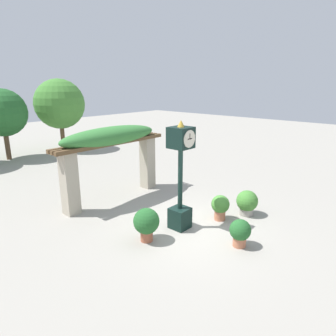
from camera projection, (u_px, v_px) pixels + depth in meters
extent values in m
plane|color=gray|center=(188.00, 227.00, 9.52)|extent=(60.00, 60.00, 0.00)
cube|color=black|center=(180.00, 218.00, 9.43)|extent=(0.56, 0.56, 0.66)
cylinder|color=black|center=(180.00, 180.00, 9.08)|extent=(0.15, 0.15, 1.88)
cylinder|color=gold|center=(181.00, 149.00, 8.82)|extent=(0.23, 0.23, 0.04)
cube|color=black|center=(181.00, 138.00, 8.73)|extent=(0.62, 0.62, 0.62)
cylinder|color=beige|center=(189.00, 139.00, 8.52)|extent=(0.51, 0.02, 0.51)
cylinder|color=beige|center=(172.00, 136.00, 8.93)|extent=(0.51, 0.02, 0.51)
cube|color=black|center=(190.00, 139.00, 8.51)|extent=(0.18, 0.01, 0.02)
cube|color=black|center=(190.00, 136.00, 8.49)|extent=(0.02, 0.01, 0.16)
cone|color=gold|center=(181.00, 123.00, 8.61)|extent=(0.22, 0.22, 0.20)
cube|color=#A89E89|center=(70.00, 184.00, 10.25)|extent=(0.48, 0.48, 2.20)
cube|color=#A89E89|center=(147.00, 163.00, 12.93)|extent=(0.48, 0.48, 2.20)
cube|color=brown|center=(115.00, 143.00, 11.11)|extent=(4.82, 0.16, 0.14)
cube|color=brown|center=(111.00, 142.00, 11.27)|extent=(4.82, 0.16, 0.14)
cube|color=brown|center=(107.00, 142.00, 11.42)|extent=(4.82, 0.16, 0.14)
ellipsoid|color=#387A38|center=(111.00, 136.00, 11.20)|extent=(4.24, 1.08, 0.70)
cylinder|color=#B26B4C|center=(239.00, 242.00, 8.40)|extent=(0.37, 0.37, 0.27)
sphere|color=#235B28|center=(240.00, 230.00, 8.30)|extent=(0.60, 0.60, 0.60)
cylinder|color=gray|center=(246.00, 211.00, 10.41)|extent=(0.46, 0.46, 0.24)
sphere|color=#427F33|center=(247.00, 201.00, 10.30)|extent=(0.73, 0.73, 0.73)
cylinder|color=#B26B4C|center=(220.00, 215.00, 10.03)|extent=(0.37, 0.37, 0.33)
sphere|color=#427F33|center=(220.00, 204.00, 9.92)|extent=(0.61, 0.61, 0.61)
cylinder|color=#9E563D|center=(147.00, 235.00, 8.68)|extent=(0.36, 0.36, 0.34)
sphere|color=#235B28|center=(146.00, 221.00, 8.56)|extent=(0.76, 0.76, 0.76)
cylinder|color=brown|center=(7.00, 144.00, 17.77)|extent=(0.28, 0.28, 1.81)
sphere|color=#235B28|center=(2.00, 113.00, 17.25)|extent=(2.75, 2.75, 2.75)
cylinder|color=brown|center=(63.00, 136.00, 20.29)|extent=(0.28, 0.28, 1.95)
sphere|color=#427F33|center=(60.00, 104.00, 19.71)|extent=(3.25, 3.25, 3.25)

